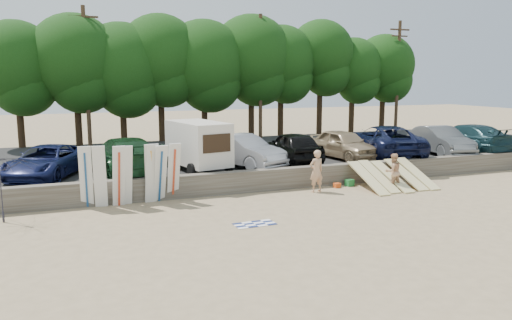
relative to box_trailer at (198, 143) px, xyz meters
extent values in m
plane|color=tan|center=(5.46, -5.44, -2.04)|extent=(120.00, 120.00, 0.00)
cube|color=#6B6356|center=(5.46, -2.44, -1.54)|extent=(44.00, 0.50, 1.00)
cube|color=#282828|center=(5.46, 5.06, -1.69)|extent=(44.00, 14.50, 0.70)
cylinder|color=#382616|center=(-8.71, 12.16, 0.47)|extent=(0.44, 0.44, 3.63)
sphere|color=#1C4E16|center=(-8.71, 12.16, 4.02)|extent=(5.59, 5.59, 5.59)
cylinder|color=#382616|center=(-5.17, 11.84, 0.58)|extent=(0.44, 0.44, 3.86)
sphere|color=#1C4E16|center=(-5.17, 11.84, 4.35)|extent=(5.98, 5.98, 5.98)
cylinder|color=#382616|center=(-2.19, 12.16, 0.42)|extent=(0.44, 0.44, 3.53)
sphere|color=#1C4E16|center=(-2.19, 12.16, 3.87)|extent=(6.10, 6.10, 6.10)
cylinder|color=#382616|center=(0.48, 12.16, 0.68)|extent=(0.44, 0.44, 4.05)
sphere|color=#1C4E16|center=(0.48, 12.16, 4.64)|extent=(5.90, 5.90, 5.90)
cylinder|color=#382616|center=(3.61, 12.02, 0.54)|extent=(0.44, 0.44, 3.77)
sphere|color=#1C4E16|center=(3.61, 12.02, 4.22)|extent=(6.19, 6.19, 6.19)
cylinder|color=#382616|center=(7.34, 12.16, 0.71)|extent=(0.44, 0.44, 4.11)
sphere|color=#1C4E16|center=(7.34, 12.16, 4.73)|extent=(6.23, 6.23, 6.23)
cylinder|color=#382616|center=(9.78, 12.16, 0.63)|extent=(0.44, 0.44, 3.95)
sphere|color=#1C4E16|center=(9.78, 12.16, 4.49)|extent=(5.35, 5.35, 5.35)
cylinder|color=#382616|center=(13.18, 12.11, 0.83)|extent=(0.44, 0.44, 4.36)
sphere|color=#1C4E16|center=(13.18, 12.11, 5.09)|extent=(5.20, 5.20, 5.20)
cylinder|color=#382616|center=(16.21, 12.16, 0.47)|extent=(0.44, 0.44, 3.63)
sphere|color=#1C4E16|center=(16.21, 12.16, 4.02)|extent=(4.74, 4.74, 4.74)
cylinder|color=#382616|center=(19.21, 12.16, 0.54)|extent=(0.44, 0.44, 3.77)
sphere|color=#1C4E16|center=(19.21, 12.16, 4.23)|extent=(5.05, 5.05, 5.05)
cylinder|color=#473321|center=(-4.54, 10.56, 3.16)|extent=(0.26, 0.26, 9.00)
cube|color=#473321|center=(-4.54, 10.56, 6.96)|extent=(1.80, 0.12, 0.12)
cube|color=#473321|center=(-4.54, 10.56, 6.46)|extent=(1.50, 0.10, 0.10)
cylinder|color=#473321|center=(7.46, 10.56, 3.16)|extent=(0.26, 0.26, 9.00)
cube|color=#473321|center=(7.46, 10.56, 6.96)|extent=(1.80, 0.12, 0.12)
cube|color=#473321|center=(7.46, 10.56, 6.46)|extent=(1.50, 0.10, 0.10)
cylinder|color=#473321|center=(19.46, 10.56, 3.16)|extent=(0.26, 0.26, 9.00)
cube|color=#473321|center=(19.46, 10.56, 6.96)|extent=(1.80, 0.12, 0.12)
cube|color=#473321|center=(19.46, 10.56, 6.46)|extent=(1.50, 0.10, 0.10)
cube|color=beige|center=(0.00, 0.01, 0.02)|extent=(2.62, 4.07, 2.07)
cube|color=black|center=(0.39, -1.85, 0.21)|extent=(1.39, 0.33, 0.85)
cylinder|color=black|center=(-0.72, -1.40, -1.03)|extent=(0.31, 0.65, 0.62)
cylinder|color=black|center=(1.22, -0.99, -1.03)|extent=(0.31, 0.65, 0.62)
cylinder|color=black|center=(-1.22, 1.00, -1.03)|extent=(0.31, 0.65, 0.62)
cylinder|color=black|center=(0.71, 1.41, -1.03)|extent=(0.31, 0.65, 0.62)
imported|color=#141B48|center=(-6.91, 0.82, -0.62)|extent=(4.32, 5.77, 1.46)
imported|color=#13351A|center=(-3.47, 0.54, -0.48)|extent=(3.18, 6.25, 1.74)
imported|color=#9B9BA0|center=(2.40, 0.30, -0.53)|extent=(3.58, 5.23, 1.63)
imported|color=black|center=(5.35, 0.54, -0.51)|extent=(2.29, 5.03, 1.68)
imported|color=#9C8463|center=(8.55, 0.59, -0.53)|extent=(2.61, 5.00, 1.62)
imported|color=black|center=(11.27, 0.60, -0.46)|extent=(4.41, 6.92, 1.78)
imported|color=#515456|center=(14.82, 0.01, -0.52)|extent=(2.47, 5.18, 1.64)
imported|color=#122D33|center=(17.07, 0.29, -0.50)|extent=(2.57, 5.92, 1.70)
cube|color=silver|center=(-5.38, -2.87, -0.76)|extent=(0.53, 0.57, 2.57)
cube|color=silver|center=(-4.85, -2.98, -0.76)|extent=(0.57, 0.59, 2.57)
cube|color=silver|center=(-4.13, -3.09, -0.77)|extent=(0.55, 0.67, 2.55)
cube|color=silver|center=(-3.84, -3.02, -0.78)|extent=(0.54, 0.73, 2.53)
cube|color=silver|center=(-2.81, -2.94, -0.78)|extent=(0.58, 0.74, 2.54)
cube|color=silver|center=(-2.80, -3.00, -0.77)|extent=(0.56, 0.65, 2.55)
cube|color=silver|center=(-2.44, -3.03, -0.80)|extent=(0.57, 0.88, 2.50)
cube|color=silver|center=(-1.84, -2.89, -0.78)|extent=(0.55, 0.76, 2.53)
cube|color=#D3C485|center=(7.10, -4.06, -1.47)|extent=(0.56, 2.83, 1.14)
cube|color=#D3C485|center=(7.82, -3.86, -1.49)|extent=(0.56, 2.83, 1.12)
cube|color=#D3C485|center=(8.46, -4.02, -1.51)|extent=(0.56, 2.85, 1.08)
cube|color=#D3C485|center=(9.36, -3.88, -1.49)|extent=(0.56, 2.84, 1.11)
cube|color=#D3C485|center=(9.98, -3.99, -1.47)|extent=(0.56, 2.82, 1.15)
imported|color=tan|center=(4.61, -3.58, -1.06)|extent=(0.76, 0.55, 1.96)
imported|color=tan|center=(8.21, -4.43, -1.19)|extent=(0.87, 0.70, 1.72)
cube|color=#25883B|center=(6.74, -3.04, -1.88)|extent=(0.42, 0.36, 0.32)
cube|color=#DA5119|center=(5.98, -3.14, -1.93)|extent=(0.33, 0.29, 0.22)
plane|color=white|center=(0.13, -7.36, -2.04)|extent=(1.56, 1.56, 0.00)
camera|label=1|loc=(-6.09, -23.55, 3.19)|focal=35.00mm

